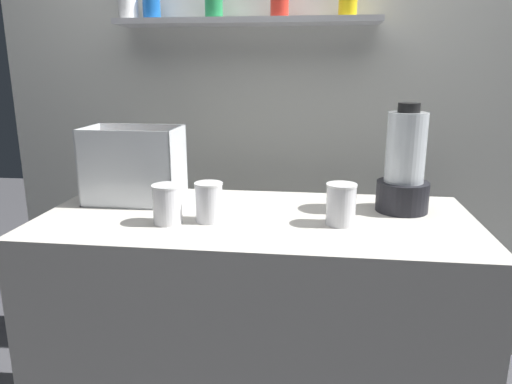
# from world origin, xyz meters

# --- Properties ---
(counter) EXTENTS (1.40, 0.64, 0.90)m
(counter) POSITION_xyz_m (0.00, 0.00, 0.45)
(counter) COLOR beige
(counter) RESTS_ON ground_plane
(back_wall_unit) EXTENTS (2.60, 0.24, 2.50)m
(back_wall_unit) POSITION_xyz_m (-0.01, 0.77, 1.26)
(back_wall_unit) COLOR silver
(back_wall_unit) RESTS_ON ground_plane
(carrot_display_bin) EXTENTS (0.33, 0.20, 0.27)m
(carrot_display_bin) POSITION_xyz_m (-0.45, 0.12, 0.98)
(carrot_display_bin) COLOR white
(carrot_display_bin) RESTS_ON counter
(blender_pitcher) EXTENTS (0.17, 0.17, 0.36)m
(blender_pitcher) POSITION_xyz_m (0.48, 0.12, 1.04)
(blender_pitcher) COLOR black
(blender_pitcher) RESTS_ON counter
(juice_cup_pomegranate_far_left) EXTENTS (0.09, 0.09, 0.12)m
(juice_cup_pomegranate_far_left) POSITION_xyz_m (-0.26, -0.11, 0.96)
(juice_cup_pomegranate_far_left) COLOR white
(juice_cup_pomegranate_far_left) RESTS_ON counter
(juice_cup_orange_left) EXTENTS (0.09, 0.09, 0.12)m
(juice_cup_orange_left) POSITION_xyz_m (-0.14, -0.07, 0.96)
(juice_cup_orange_left) COLOR white
(juice_cup_orange_left) RESTS_ON counter
(juice_cup_beet_middle) EXTENTS (0.09, 0.09, 0.13)m
(juice_cup_beet_middle) POSITION_xyz_m (0.27, -0.05, 0.96)
(juice_cup_beet_middle) COLOR white
(juice_cup_beet_middle) RESTS_ON counter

